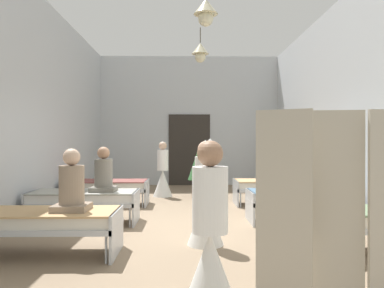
{
  "coord_description": "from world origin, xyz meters",
  "views": [
    {
      "loc": [
        -0.15,
        -6.71,
        1.45
      ],
      "look_at": [
        0.0,
        1.13,
        1.42
      ],
      "focal_mm": 34.76,
      "sensor_mm": 36.0,
      "label": 1
    }
  ],
  "objects_px": {
    "nurse_near_aisle": "(205,207)",
    "privacy_screen": "(338,222)",
    "bed_left_row_2": "(107,186)",
    "nurse_far_aisle": "(210,253)",
    "bed_right_row_1": "(301,198)",
    "patient_seated_primary": "(104,175)",
    "bed_left_row_0": "(44,221)",
    "potted_plant": "(198,168)",
    "nurse_mid_aisle": "(163,177)",
    "bed_left_row_1": "(84,199)",
    "bed_right_row_0": "(346,220)",
    "patient_seated_secondary": "(72,188)",
    "bed_right_row_2": "(275,186)"
  },
  "relations": [
    {
      "from": "bed_right_row_2",
      "to": "patient_seated_secondary",
      "type": "height_order",
      "value": "patient_seated_secondary"
    },
    {
      "from": "bed_right_row_1",
      "to": "bed_left_row_0",
      "type": "bearing_deg",
      "value": -154.17
    },
    {
      "from": "nurse_near_aisle",
      "to": "privacy_screen",
      "type": "relative_size",
      "value": 0.87
    },
    {
      "from": "bed_right_row_0",
      "to": "patient_seated_primary",
      "type": "bearing_deg",
      "value": 152.23
    },
    {
      "from": "nurse_mid_aisle",
      "to": "nurse_far_aisle",
      "type": "height_order",
      "value": "same"
    },
    {
      "from": "bed_left_row_0",
      "to": "potted_plant",
      "type": "height_order",
      "value": "potted_plant"
    },
    {
      "from": "nurse_near_aisle",
      "to": "patient_seated_primary",
      "type": "bearing_deg",
      "value": 104.76
    },
    {
      "from": "bed_left_row_1",
      "to": "nurse_mid_aisle",
      "type": "distance_m",
      "value": 3.48
    },
    {
      "from": "bed_right_row_1",
      "to": "privacy_screen",
      "type": "distance_m",
      "value": 4.05
    },
    {
      "from": "bed_left_row_1",
      "to": "patient_seated_secondary",
      "type": "relative_size",
      "value": 2.37
    },
    {
      "from": "patient_seated_secondary",
      "to": "nurse_mid_aisle",
      "type": "bearing_deg",
      "value": 80.46
    },
    {
      "from": "nurse_near_aisle",
      "to": "patient_seated_secondary",
      "type": "distance_m",
      "value": 1.84
    },
    {
      "from": "patient_seated_primary",
      "to": "potted_plant",
      "type": "relative_size",
      "value": 0.63
    },
    {
      "from": "bed_left_row_1",
      "to": "patient_seated_primary",
      "type": "height_order",
      "value": "patient_seated_primary"
    },
    {
      "from": "nurse_mid_aisle",
      "to": "potted_plant",
      "type": "distance_m",
      "value": 1.03
    },
    {
      "from": "patient_seated_secondary",
      "to": "bed_left_row_2",
      "type": "bearing_deg",
      "value": 95.27
    },
    {
      "from": "nurse_near_aisle",
      "to": "bed_right_row_2",
      "type": "bearing_deg",
      "value": 25.36
    },
    {
      "from": "bed_left_row_1",
      "to": "bed_left_row_2",
      "type": "height_order",
      "value": "same"
    },
    {
      "from": "bed_left_row_2",
      "to": "nurse_far_aisle",
      "type": "height_order",
      "value": "nurse_far_aisle"
    },
    {
      "from": "patient_seated_secondary",
      "to": "bed_left_row_1",
      "type": "bearing_deg",
      "value": 100.48
    },
    {
      "from": "bed_right_row_0",
      "to": "nurse_mid_aisle",
      "type": "height_order",
      "value": "nurse_mid_aisle"
    },
    {
      "from": "potted_plant",
      "to": "bed_left_row_0",
      "type": "bearing_deg",
      "value": -114.03
    },
    {
      "from": "patient_seated_primary",
      "to": "potted_plant",
      "type": "height_order",
      "value": "patient_seated_primary"
    },
    {
      "from": "nurse_near_aisle",
      "to": "nurse_far_aisle",
      "type": "distance_m",
      "value": 2.18
    },
    {
      "from": "bed_left_row_0",
      "to": "nurse_near_aisle",
      "type": "distance_m",
      "value": 2.15
    },
    {
      "from": "bed_left_row_2",
      "to": "nurse_far_aisle",
      "type": "relative_size",
      "value": 1.28
    },
    {
      "from": "bed_right_row_1",
      "to": "privacy_screen",
      "type": "relative_size",
      "value": 1.12
    },
    {
      "from": "bed_left_row_1",
      "to": "bed_right_row_2",
      "type": "bearing_deg",
      "value": 25.83
    },
    {
      "from": "nurse_mid_aisle",
      "to": "privacy_screen",
      "type": "height_order",
      "value": "privacy_screen"
    },
    {
      "from": "bed_left_row_1",
      "to": "bed_right_row_1",
      "type": "height_order",
      "value": "same"
    },
    {
      "from": "privacy_screen",
      "to": "bed_left_row_0",
      "type": "bearing_deg",
      "value": 155.09
    },
    {
      "from": "nurse_far_aisle",
      "to": "bed_right_row_1",
      "type": "bearing_deg",
      "value": 21.36
    },
    {
      "from": "bed_left_row_1",
      "to": "nurse_mid_aisle",
      "type": "height_order",
      "value": "nurse_mid_aisle"
    },
    {
      "from": "bed_right_row_0",
      "to": "bed_left_row_0",
      "type": "bearing_deg",
      "value": 180.0
    },
    {
      "from": "nurse_mid_aisle",
      "to": "patient_seated_primary",
      "type": "bearing_deg",
      "value": -97.35
    },
    {
      "from": "bed_left_row_0",
      "to": "bed_right_row_0",
      "type": "distance_m",
      "value": 3.92
    },
    {
      "from": "bed_left_row_1",
      "to": "bed_left_row_2",
      "type": "distance_m",
      "value": 1.9
    },
    {
      "from": "nurse_near_aisle",
      "to": "potted_plant",
      "type": "xyz_separation_m",
      "value": [
        0.05,
        4.38,
        0.26
      ]
    },
    {
      "from": "nurse_near_aisle",
      "to": "nurse_far_aisle",
      "type": "relative_size",
      "value": 1.0
    },
    {
      "from": "bed_left_row_2",
      "to": "nurse_mid_aisle",
      "type": "relative_size",
      "value": 1.28
    },
    {
      "from": "bed_left_row_1",
      "to": "privacy_screen",
      "type": "height_order",
      "value": "privacy_screen"
    },
    {
      "from": "bed_right_row_2",
      "to": "patient_seated_primary",
      "type": "relative_size",
      "value": 2.37
    },
    {
      "from": "nurse_near_aisle",
      "to": "nurse_mid_aisle",
      "type": "relative_size",
      "value": 1.0
    },
    {
      "from": "nurse_near_aisle",
      "to": "bed_right_row_1",
      "type": "bearing_deg",
      "value": 2.36
    },
    {
      "from": "bed_left_row_1",
      "to": "potted_plant",
      "type": "distance_m",
      "value": 3.66
    },
    {
      "from": "privacy_screen",
      "to": "bed_right_row_0",
      "type": "bearing_deg",
      "value": 74.09
    },
    {
      "from": "nurse_far_aisle",
      "to": "nurse_near_aisle",
      "type": "bearing_deg",
      "value": 46.96
    },
    {
      "from": "bed_right_row_1",
      "to": "privacy_screen",
      "type": "xyz_separation_m",
      "value": [
        -0.95,
        -3.92,
        0.41
      ]
    },
    {
      "from": "bed_right_row_0",
      "to": "bed_left_row_2",
      "type": "relative_size",
      "value": 1.0
    },
    {
      "from": "patient_seated_primary",
      "to": "privacy_screen",
      "type": "bearing_deg",
      "value": -56.08
    }
  ]
}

